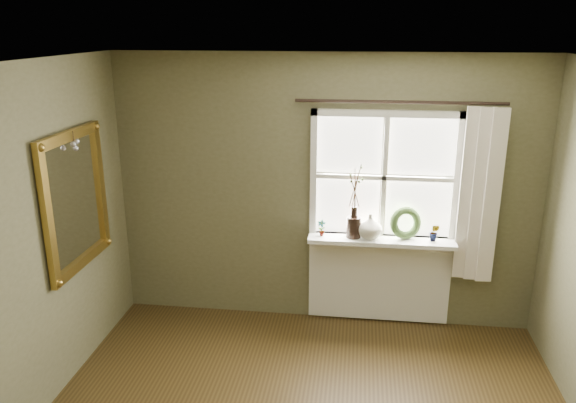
# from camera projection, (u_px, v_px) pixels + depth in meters

# --- Properties ---
(ceiling) EXTENTS (4.50, 4.50, 0.00)m
(ceiling) POSITION_uv_depth(u_px,v_px,m) (299.00, 73.00, 2.79)
(ceiling) COLOR silver
(ceiling) RESTS_ON ground
(wall_back) EXTENTS (4.00, 0.10, 2.60)m
(wall_back) POSITION_uv_depth(u_px,v_px,m) (324.00, 192.00, 5.35)
(wall_back) COLOR brown
(wall_back) RESTS_ON ground
(window_frame) EXTENTS (1.36, 0.06, 1.24)m
(window_frame) POSITION_uv_depth(u_px,v_px,m) (384.00, 177.00, 5.17)
(window_frame) COLOR white
(window_frame) RESTS_ON wall_back
(window_sill) EXTENTS (1.36, 0.26, 0.04)m
(window_sill) POSITION_uv_depth(u_px,v_px,m) (381.00, 240.00, 5.24)
(window_sill) COLOR white
(window_sill) RESTS_ON wall_back
(window_apron) EXTENTS (1.36, 0.04, 0.88)m
(window_apron) POSITION_uv_depth(u_px,v_px,m) (379.00, 278.00, 5.47)
(window_apron) COLOR white
(window_apron) RESTS_ON ground
(dark_jug) EXTENTS (0.16, 0.16, 0.20)m
(dark_jug) POSITION_uv_depth(u_px,v_px,m) (354.00, 227.00, 5.23)
(dark_jug) COLOR black
(dark_jug) RESTS_ON window_sill
(cream_vase) EXTENTS (0.30, 0.30, 0.24)m
(cream_vase) POSITION_uv_depth(u_px,v_px,m) (370.00, 226.00, 5.21)
(cream_vase) COLOR beige
(cream_vase) RESTS_ON window_sill
(wreath) EXTENTS (0.34, 0.23, 0.32)m
(wreath) POSITION_uv_depth(u_px,v_px,m) (405.00, 226.00, 5.21)
(wreath) COLOR #334C21
(wreath) RESTS_ON window_sill
(potted_plant_left) EXTENTS (0.09, 0.07, 0.15)m
(potted_plant_left) POSITION_uv_depth(u_px,v_px,m) (322.00, 228.00, 5.28)
(potted_plant_left) COLOR #334C21
(potted_plant_left) RESTS_ON window_sill
(potted_plant_right) EXTENTS (0.11, 0.11, 0.17)m
(potted_plant_right) POSITION_uv_depth(u_px,v_px,m) (434.00, 232.00, 5.15)
(potted_plant_right) COLOR #334C21
(potted_plant_right) RESTS_ON window_sill
(curtain) EXTENTS (0.36, 0.12, 1.59)m
(curtain) POSITION_uv_depth(u_px,v_px,m) (479.00, 196.00, 5.00)
(curtain) COLOR silver
(curtain) RESTS_ON wall_back
(curtain_rod) EXTENTS (1.84, 0.03, 0.03)m
(curtain_rod) POSITION_uv_depth(u_px,v_px,m) (400.00, 102.00, 4.89)
(curtain_rod) COLOR black
(curtain_rod) RESTS_ON wall_back
(gilt_mirror) EXTENTS (0.10, 0.96, 1.15)m
(gilt_mirror) POSITION_uv_depth(u_px,v_px,m) (76.00, 200.00, 4.57)
(gilt_mirror) COLOR white
(gilt_mirror) RESTS_ON wall_left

